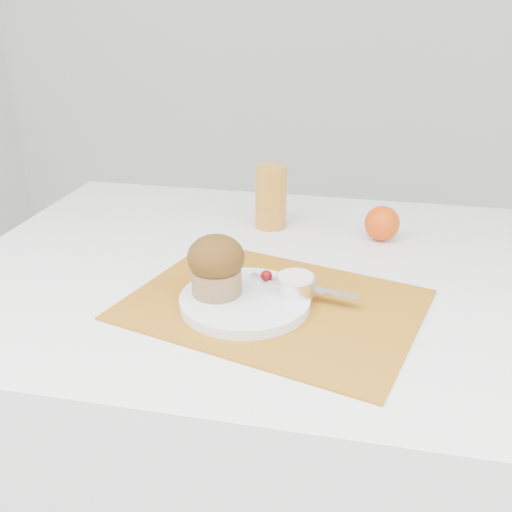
% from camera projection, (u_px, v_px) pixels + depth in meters
% --- Properties ---
extents(table, '(1.20, 0.80, 0.75)m').
position_uv_depth(table, '(296.00, 439.00, 1.14)').
color(table, white).
rests_on(table, ground).
extents(placemat, '(0.49, 0.41, 0.00)m').
position_uv_depth(placemat, '(273.00, 304.00, 0.87)').
color(placemat, '#A96817').
rests_on(placemat, table).
extents(plate, '(0.21, 0.21, 0.02)m').
position_uv_depth(plate, '(245.00, 301.00, 0.86)').
color(plate, white).
rests_on(plate, placemat).
extents(ramekin, '(0.08, 0.08, 0.03)m').
position_uv_depth(ramekin, '(295.00, 285.00, 0.86)').
color(ramekin, white).
rests_on(ramekin, plate).
extents(cream, '(0.06, 0.06, 0.01)m').
position_uv_depth(cream, '(296.00, 277.00, 0.85)').
color(cream, white).
rests_on(cream, ramekin).
extents(raspberry_near, '(0.02, 0.02, 0.02)m').
position_uv_depth(raspberry_near, '(266.00, 276.00, 0.90)').
color(raspberry_near, '#520205').
rests_on(raspberry_near, plate).
extents(raspberry_far, '(0.02, 0.02, 0.02)m').
position_uv_depth(raspberry_far, '(284.00, 279.00, 0.89)').
color(raspberry_far, '#600214').
rests_on(raspberry_far, plate).
extents(butter_knife, '(0.17, 0.06, 0.00)m').
position_uv_depth(butter_knife, '(302.00, 287.00, 0.88)').
color(butter_knife, silver).
rests_on(butter_knife, plate).
extents(orange, '(0.07, 0.07, 0.07)m').
position_uv_depth(orange, '(382.00, 223.00, 1.09)').
color(orange, '#E74808').
rests_on(orange, table).
extents(juice_glass, '(0.08, 0.08, 0.13)m').
position_uv_depth(juice_glass, '(271.00, 197.00, 1.14)').
color(juice_glass, orange).
rests_on(juice_glass, table).
extents(muffin, '(0.10, 0.10, 0.09)m').
position_uv_depth(muffin, '(216.00, 265.00, 0.85)').
color(muffin, '#967148').
rests_on(muffin, plate).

